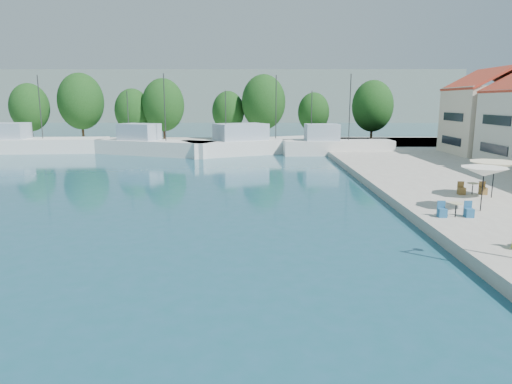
{
  "coord_description": "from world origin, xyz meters",
  "views": [
    {
      "loc": [
        -2.42,
        -1.46,
        6.56
      ],
      "look_at": [
        -2.57,
        26.0,
        1.07
      ],
      "focal_mm": 32.0,
      "sensor_mm": 36.0,
      "label": 1
    }
  ],
  "objects_px": {
    "trawler_03": "(258,145)",
    "trawler_04": "(335,146)",
    "trawler_02": "(153,146)",
    "umbrella_cream": "(495,166)",
    "umbrella_white": "(484,172)",
    "trawler_01": "(23,144)"
  },
  "relations": [
    {
      "from": "umbrella_cream",
      "to": "trawler_01",
      "type": "bearing_deg",
      "value": 145.64
    },
    {
      "from": "umbrella_white",
      "to": "trawler_04",
      "type": "bearing_deg",
      "value": 95.0
    },
    {
      "from": "trawler_03",
      "to": "trawler_04",
      "type": "distance_m",
      "value": 9.65
    },
    {
      "from": "trawler_03",
      "to": "umbrella_white",
      "type": "height_order",
      "value": "trawler_03"
    },
    {
      "from": "trawler_02",
      "to": "umbrella_cream",
      "type": "xyz_separation_m",
      "value": [
        27.8,
        -28.42,
        1.56
      ]
    },
    {
      "from": "trawler_02",
      "to": "umbrella_white",
      "type": "relative_size",
      "value": 6.36
    },
    {
      "from": "trawler_04",
      "to": "umbrella_cream",
      "type": "height_order",
      "value": "trawler_04"
    },
    {
      "from": "trawler_03",
      "to": "umbrella_white",
      "type": "bearing_deg",
      "value": -97.26
    },
    {
      "from": "trawler_02",
      "to": "trawler_04",
      "type": "distance_m",
      "value": 22.62
    },
    {
      "from": "umbrella_cream",
      "to": "umbrella_white",
      "type": "bearing_deg",
      "value": -123.92
    },
    {
      "from": "trawler_02",
      "to": "trawler_03",
      "type": "relative_size",
      "value": 0.78
    },
    {
      "from": "trawler_02",
      "to": "umbrella_cream",
      "type": "relative_size",
      "value": 5.2
    },
    {
      "from": "trawler_03",
      "to": "umbrella_cream",
      "type": "height_order",
      "value": "trawler_03"
    },
    {
      "from": "trawler_01",
      "to": "umbrella_white",
      "type": "relative_size",
      "value": 8.1
    },
    {
      "from": "trawler_01",
      "to": "umbrella_white",
      "type": "height_order",
      "value": "trawler_01"
    },
    {
      "from": "trawler_02",
      "to": "trawler_03",
      "type": "height_order",
      "value": "same"
    },
    {
      "from": "trawler_01",
      "to": "trawler_03",
      "type": "bearing_deg",
      "value": -6.5
    },
    {
      "from": "umbrella_cream",
      "to": "trawler_04",
      "type": "bearing_deg",
      "value": 100.31
    },
    {
      "from": "trawler_03",
      "to": "umbrella_cream",
      "type": "distance_m",
      "value": 33.67
    },
    {
      "from": "trawler_04",
      "to": "trawler_03",
      "type": "bearing_deg",
      "value": 166.01
    },
    {
      "from": "trawler_03",
      "to": "trawler_02",
      "type": "bearing_deg",
      "value": 160.81
    },
    {
      "from": "umbrella_white",
      "to": "umbrella_cream",
      "type": "relative_size",
      "value": 0.82
    }
  ]
}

